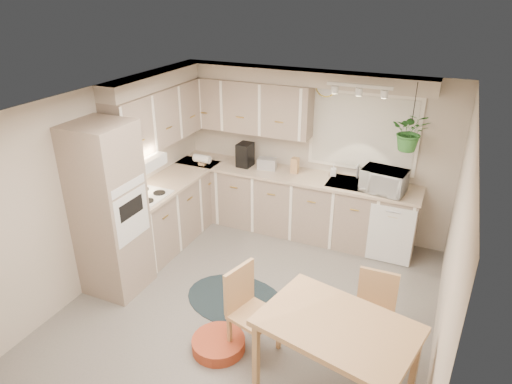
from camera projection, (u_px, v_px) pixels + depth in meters
floor at (254, 302)px, 5.43m from camera, size 4.20×4.20×0.00m
ceiling at (254, 103)px, 4.42m from camera, size 4.20×4.20×0.00m
wall_back at (313, 152)px, 6.67m from camera, size 4.00×0.04×2.40m
wall_front at (131, 339)px, 3.18m from camera, size 4.00×0.04×2.40m
wall_left at (107, 182)px, 5.66m from camera, size 0.04×4.20×2.40m
wall_right at (452, 253)px, 4.19m from camera, size 0.04×4.20×2.40m
base_cab_left at (172, 211)px, 6.59m from camera, size 0.60×1.85×0.90m
base_cab_back at (291, 204)px, 6.81m from camera, size 3.60×0.60×0.90m
counter_left at (170, 181)px, 6.39m from camera, size 0.64×1.89×0.04m
counter_back at (292, 175)px, 6.60m from camera, size 3.64×0.64×0.04m
oven_stack at (109, 211)px, 5.29m from camera, size 0.65×0.65×2.10m
wall_oven_face at (132, 216)px, 5.18m from camera, size 0.02×0.56×0.58m
upper_cab_left at (161, 115)px, 6.16m from camera, size 0.35×2.00×0.75m
upper_cab_back at (245, 106)px, 6.63m from camera, size 2.00×0.35×0.75m
soffit_left at (156, 80)px, 5.97m from camera, size 0.30×2.00×0.20m
soffit_back at (299, 77)px, 6.15m from camera, size 3.60×0.30×0.20m
cooktop at (145, 196)px, 5.90m from camera, size 0.52×0.58×0.02m
range_hood at (140, 163)px, 5.72m from camera, size 0.40×0.60×0.14m
window_blinds at (363, 132)px, 6.22m from camera, size 1.40×0.02×1.00m
window_frame at (363, 132)px, 6.22m from camera, size 1.50×0.02×1.10m
sink at (354, 186)px, 6.29m from camera, size 0.70×0.48×0.10m
dishwasher_front at (390, 236)px, 6.01m from camera, size 0.58×0.02×0.83m
track_light_bar at (360, 86)px, 5.48m from camera, size 0.80×0.04×0.04m
wall_clock at (326, 86)px, 6.17m from camera, size 0.30×0.03×0.30m
dining_table at (334, 360)px, 4.05m from camera, size 1.47×1.14×0.82m
chair_left at (254, 313)px, 4.54m from camera, size 0.54×0.54×0.93m
chair_back at (372, 318)px, 4.52m from camera, size 0.42×0.42×0.88m
braided_rug at (236, 299)px, 5.47m from camera, size 1.33×1.05×0.01m
pet_bed at (219, 344)px, 4.71m from camera, size 0.57×0.57×0.13m
microwave at (384, 178)px, 5.96m from camera, size 0.60×0.39×0.38m
soap_bottle at (333, 173)px, 6.50m from camera, size 0.11×0.19×0.08m
hanging_plant at (410, 136)px, 5.61m from camera, size 0.48×0.52×0.38m
coffee_maker at (245, 155)px, 6.80m from camera, size 0.21×0.25×0.36m
toaster at (267, 164)px, 6.73m from camera, size 0.30×0.20×0.17m
knife_block at (295, 165)px, 6.59m from camera, size 0.10×0.10×0.23m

